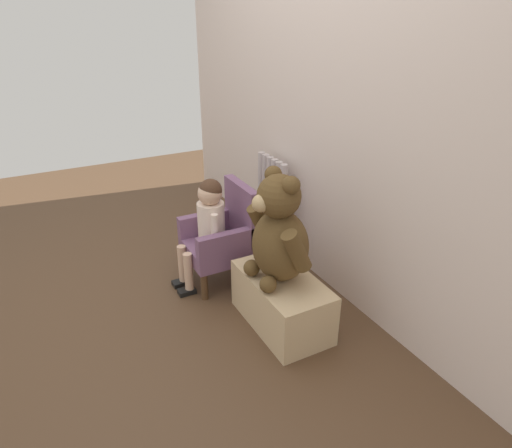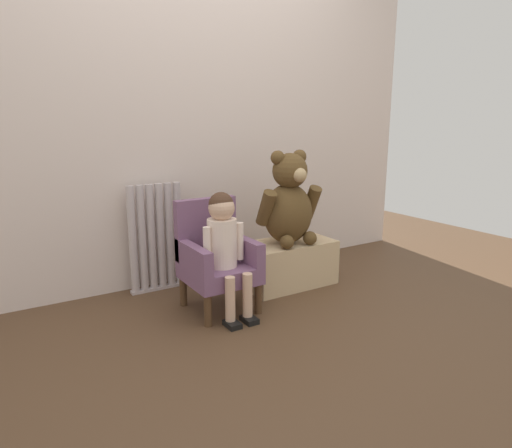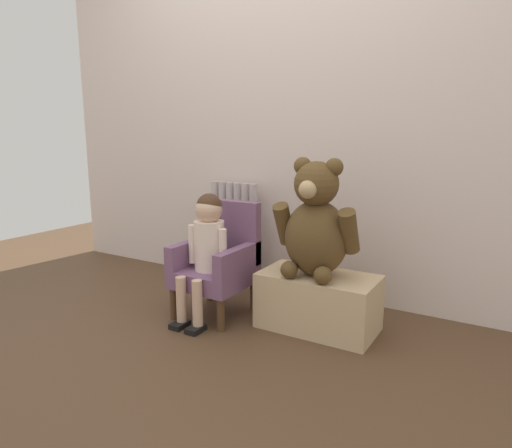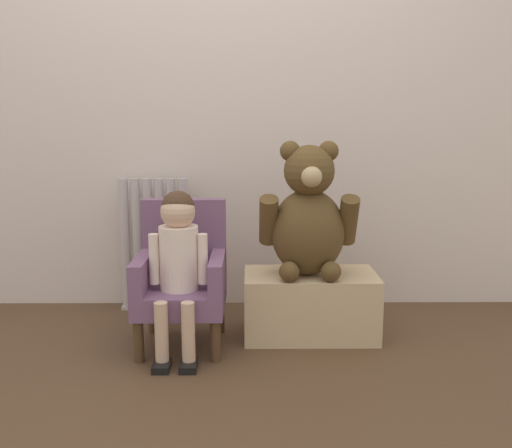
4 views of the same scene
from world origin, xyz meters
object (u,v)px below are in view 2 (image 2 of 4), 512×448
radiator (156,238)px  child_armchair (216,257)px  large_teddy_bear (289,203)px  low_bench (288,263)px  child_figure (224,237)px

radiator → child_armchair: bearing=-66.7°
radiator → large_teddy_bear: large_teddy_bear is taller
low_bench → large_teddy_bear: 0.42m
radiator → child_armchair: radiator is taller
child_armchair → child_figure: (0.00, -0.11, 0.15)m
child_armchair → large_teddy_bear: (0.58, 0.06, 0.26)m
child_armchair → large_teddy_bear: large_teddy_bear is taller
radiator → large_teddy_bear: (0.78, -0.40, 0.22)m
low_bench → large_teddy_bear: bearing=-134.0°
child_armchair → large_teddy_bear: 0.64m
radiator → large_teddy_bear: 0.90m
radiator → child_armchair: 0.51m
child_figure → low_bench: 0.70m
child_figure → low_bench: child_figure is taller
radiator → low_bench: (0.79, -0.38, -0.20)m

